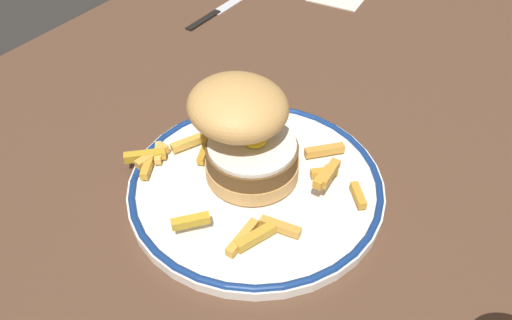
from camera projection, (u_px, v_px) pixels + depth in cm
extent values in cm
cube|color=brown|center=(294.00, 184.00, 60.51)|extent=(122.52, 101.34, 4.00)
cylinder|color=white|center=(256.00, 186.00, 56.68)|extent=(28.51, 28.51, 1.20)
torus|color=navy|center=(256.00, 182.00, 56.27)|extent=(28.11, 28.11, 0.80)
cylinder|color=tan|center=(252.00, 166.00, 56.24)|extent=(10.43, 10.43, 1.80)
cylinder|color=brown|center=(252.00, 154.00, 54.93)|extent=(10.13, 10.13, 2.03)
cylinder|color=white|center=(252.00, 145.00, 54.06)|extent=(9.60, 9.60, 0.50)
ellipsoid|color=yellow|center=(255.00, 140.00, 53.70)|extent=(2.60, 2.60, 1.40)
ellipsoid|color=tan|center=(238.00, 106.00, 52.04)|extent=(15.13, 15.19, 5.91)
cube|color=gold|center=(324.00, 172.00, 56.33)|extent=(2.66, 2.75, 0.81)
cube|color=gold|center=(358.00, 195.00, 53.73)|extent=(3.01, 2.89, 0.84)
cube|color=gold|center=(323.00, 177.00, 52.83)|extent=(3.00, 1.02, 0.98)
cube|color=gold|center=(242.00, 237.00, 49.60)|extent=(4.78, 1.03, 0.87)
cube|color=gold|center=(145.00, 156.00, 58.12)|extent=(4.00, 4.10, 0.99)
cube|color=gold|center=(205.00, 149.00, 59.09)|extent=(4.49, 2.57, 0.78)
cube|color=gold|center=(325.00, 150.00, 58.85)|extent=(4.09, 3.86, 0.93)
cube|color=gold|center=(152.00, 156.00, 58.07)|extent=(4.40, 1.55, 0.95)
cube|color=gold|center=(191.00, 221.00, 49.87)|extent=(3.54, 3.18, 0.93)
cube|color=gold|center=(188.00, 143.00, 59.85)|extent=(4.20, 2.58, 0.91)
cube|color=gold|center=(329.00, 173.00, 53.25)|extent=(3.92, 1.31, 0.99)
cube|color=gold|center=(147.00, 169.00, 56.68)|extent=(2.89, 2.10, 0.86)
cube|color=gold|center=(255.00, 237.00, 49.57)|extent=(4.46, 2.43, 0.98)
cube|color=#E6AE4C|center=(158.00, 153.00, 58.69)|extent=(2.98, 2.66, 0.73)
cube|color=gold|center=(264.00, 126.00, 62.25)|extent=(3.08, 2.54, 0.78)
cube|color=gold|center=(280.00, 227.00, 50.57)|extent=(1.64, 4.36, 0.89)
cube|color=gold|center=(231.00, 120.00, 60.84)|extent=(2.35, 2.93, 0.73)
cube|color=black|center=(203.00, 19.00, 85.56)|extent=(8.01, 1.26, 0.70)
cube|color=silver|center=(233.00, 1.00, 90.72)|extent=(11.01, 1.88, 0.24)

